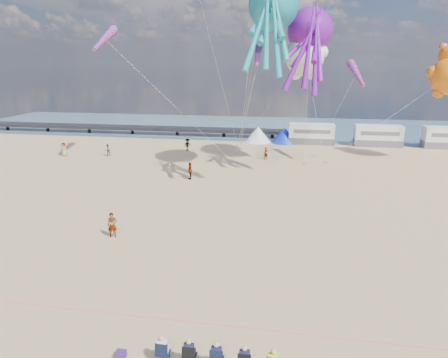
# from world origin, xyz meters

# --- Properties ---
(ground) EXTENTS (120.00, 120.00, 0.00)m
(ground) POSITION_xyz_m (0.00, 0.00, 0.00)
(ground) COLOR tan
(ground) RESTS_ON ground
(water) EXTENTS (120.00, 120.00, 0.00)m
(water) POSITION_xyz_m (0.00, 55.00, 0.02)
(water) COLOR #3E5F77
(water) RESTS_ON ground
(pier) EXTENTS (60.00, 3.00, 0.50)m
(pier) POSITION_xyz_m (-28.00, 44.00, 1.00)
(pier) COLOR black
(pier) RESTS_ON ground
(motorhome_0) EXTENTS (6.60, 2.50, 3.00)m
(motorhome_0) POSITION_xyz_m (6.00, 40.00, 1.50)
(motorhome_0) COLOR silver
(motorhome_0) RESTS_ON ground
(motorhome_1) EXTENTS (6.60, 2.50, 3.00)m
(motorhome_1) POSITION_xyz_m (15.50, 40.00, 1.50)
(motorhome_1) COLOR silver
(motorhome_1) RESTS_ON ground
(motorhome_2) EXTENTS (6.60, 2.50, 3.00)m
(motorhome_2) POSITION_xyz_m (25.00, 40.00, 1.50)
(motorhome_2) COLOR silver
(motorhome_2) RESTS_ON ground
(tent_white) EXTENTS (4.00, 4.00, 2.40)m
(tent_white) POSITION_xyz_m (-2.00, 40.00, 1.20)
(tent_white) COLOR white
(tent_white) RESTS_ON ground
(tent_blue) EXTENTS (4.00, 4.00, 2.40)m
(tent_blue) POSITION_xyz_m (2.00, 40.00, 1.20)
(tent_blue) COLOR #1933CC
(tent_blue) RESTS_ON ground
(spectator_row) EXTENTS (6.10, 0.90, 1.30)m
(spectator_row) POSITION_xyz_m (0.75, -7.65, 0.65)
(spectator_row) COLOR black
(spectator_row) RESTS_ON ground
(cooler_purple) EXTENTS (0.40, 0.30, 0.32)m
(cooler_purple) POSITION_xyz_m (-3.24, -7.75, 0.16)
(cooler_purple) COLOR #3B1D6E
(cooler_purple) RESTS_ON ground
(rope_line) EXTENTS (34.00, 0.03, 0.03)m
(rope_line) POSITION_xyz_m (0.00, -5.00, 0.02)
(rope_line) COLOR #F2338C
(rope_line) RESTS_ON ground
(standing_person) EXTENTS (0.74, 0.59, 1.77)m
(standing_person) POSITION_xyz_m (-8.72, 3.34, 0.89)
(standing_person) COLOR tan
(standing_person) RESTS_ON ground
(beachgoer_0) EXTENTS (0.67, 0.46, 1.79)m
(beachgoer_0) POSITION_xyz_m (-25.94, 25.94, 0.89)
(beachgoer_0) COLOR #7F6659
(beachgoer_0) RESTS_ON ground
(beachgoer_1) EXTENTS (0.85, 0.89, 1.54)m
(beachgoer_1) POSITION_xyz_m (-20.41, 27.01, 0.77)
(beachgoer_1) COLOR #7F6659
(beachgoer_1) RESTS_ON ground
(beachgoer_2) EXTENTS (1.03, 1.06, 1.72)m
(beachgoer_2) POSITION_xyz_m (-10.93, 31.82, 0.86)
(beachgoer_2) COLOR #7F6659
(beachgoer_2) RESTS_ON ground
(beachgoer_3) EXTENTS (0.91, 1.27, 1.78)m
(beachgoer_3) POSITION_xyz_m (-7.07, 18.30, 0.89)
(beachgoer_3) COLOR #7F6659
(beachgoer_3) RESTS_ON ground
(beachgoer_5) EXTENTS (1.45, 1.03, 1.51)m
(beachgoer_5) POSITION_xyz_m (0.07, 28.63, 0.75)
(beachgoer_5) COLOR #7F6659
(beachgoer_5) RESTS_ON ground
(sandbag_a) EXTENTS (0.50, 0.35, 0.22)m
(sandbag_a) POSITION_xyz_m (-3.73, 25.85, 0.11)
(sandbag_a) COLOR gray
(sandbag_a) RESTS_ON ground
(sandbag_b) EXTENTS (0.50, 0.35, 0.22)m
(sandbag_b) POSITION_xyz_m (4.80, 26.84, 0.11)
(sandbag_b) COLOR gray
(sandbag_b) RESTS_ON ground
(sandbag_c) EXTENTS (0.50, 0.35, 0.22)m
(sandbag_c) POSITION_xyz_m (7.32, 27.69, 0.11)
(sandbag_c) COLOR gray
(sandbag_c) RESTS_ON ground
(sandbag_d) EXTENTS (0.50, 0.35, 0.22)m
(sandbag_d) POSITION_xyz_m (5.95, 30.77, 0.11)
(sandbag_d) COLOR gray
(sandbag_d) RESTS_ON ground
(sandbag_e) EXTENTS (0.50, 0.35, 0.22)m
(sandbag_e) POSITION_xyz_m (-3.57, 30.81, 0.11)
(sandbag_e) COLOR gray
(sandbag_e) RESTS_ON ground
(kite_octopus_teal) EXTENTS (4.89, 10.07, 11.19)m
(kite_octopus_teal) POSITION_xyz_m (0.91, 20.23, 16.86)
(kite_octopus_teal) COLOR teal
(kite_octopus_purple) EXTENTS (7.56, 10.79, 11.34)m
(kite_octopus_purple) POSITION_xyz_m (4.55, 26.23, 15.05)
(kite_octopus_purple) COLOR #670F8B
(kite_panda) EXTENTS (6.10, 5.88, 7.16)m
(kite_panda) POSITION_xyz_m (4.13, 25.29, 12.34)
(kite_panda) COLOR silver
(windsock_left) EXTENTS (1.83, 7.18, 7.10)m
(windsock_left) POSITION_xyz_m (-17.82, 23.32, 14.23)
(windsock_left) COLOR red
(windsock_mid) EXTENTS (2.02, 5.52, 5.43)m
(windsock_mid) POSITION_xyz_m (9.95, 27.03, 10.48)
(windsock_mid) COLOR red
(windsock_right) EXTENTS (1.02, 4.60, 4.58)m
(windsock_right) POSITION_xyz_m (-0.62, 21.76, 12.41)
(windsock_right) COLOR red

